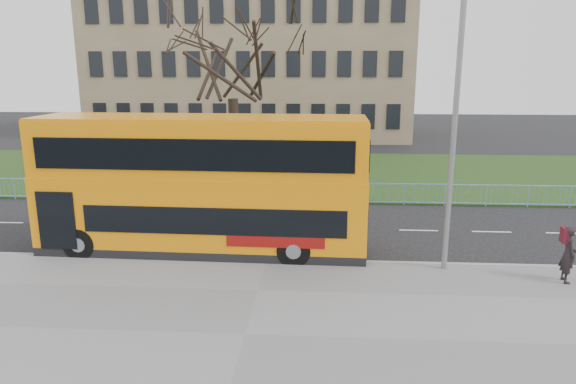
# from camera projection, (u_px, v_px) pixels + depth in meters

# --- Properties ---
(ground) EXTENTS (120.00, 120.00, 0.00)m
(ground) POSITION_uv_depth(u_px,v_px,m) (271.00, 248.00, 19.46)
(ground) COLOR black
(ground) RESTS_ON ground
(pavement) EXTENTS (80.00, 10.50, 0.12)m
(pavement) POSITION_uv_depth(u_px,v_px,m) (245.00, 336.00, 12.89)
(pavement) COLOR slate
(pavement) RESTS_ON ground
(kerb) EXTENTS (80.00, 0.20, 0.14)m
(kerb) POSITION_uv_depth(u_px,v_px,m) (266.00, 261.00, 17.94)
(kerb) COLOR gray
(kerb) RESTS_ON ground
(grass_verge) EXTENTS (80.00, 15.40, 0.08)m
(grass_verge) POSITION_uv_depth(u_px,v_px,m) (292.00, 172.00, 33.32)
(grass_verge) COLOR #1C3915
(grass_verge) RESTS_ON ground
(guard_railing) EXTENTS (40.00, 0.12, 1.10)m
(guard_railing) POSITION_uv_depth(u_px,v_px,m) (283.00, 193.00, 25.73)
(guard_railing) COLOR #7FBEE2
(guard_railing) RESTS_ON ground
(bare_tree) EXTENTS (8.22, 8.22, 11.74)m
(bare_tree) POSITION_uv_depth(u_px,v_px,m) (233.00, 81.00, 27.95)
(bare_tree) COLOR black
(bare_tree) RESTS_ON grass_verge
(civic_building) EXTENTS (30.00, 15.00, 14.00)m
(civic_building) POSITION_uv_depth(u_px,v_px,m) (254.00, 65.00, 52.08)
(civic_building) COLOR #877456
(civic_building) RESTS_ON ground
(yellow_bus) EXTENTS (11.79, 3.10, 4.91)m
(yellow_bus) POSITION_uv_depth(u_px,v_px,m) (202.00, 182.00, 18.49)
(yellow_bus) COLOR orange
(yellow_bus) RESTS_ON ground
(pedestrian) EXTENTS (0.47, 0.68, 1.81)m
(pedestrian) POSITION_uv_depth(u_px,v_px,m) (568.00, 254.00, 15.85)
(pedestrian) COLOR black
(pedestrian) RESTS_ON pavement
(street_lamp) EXTENTS (1.91, 0.31, 9.00)m
(street_lamp) POSITION_uv_depth(u_px,v_px,m) (451.00, 120.00, 15.96)
(street_lamp) COLOR gray
(street_lamp) RESTS_ON pavement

